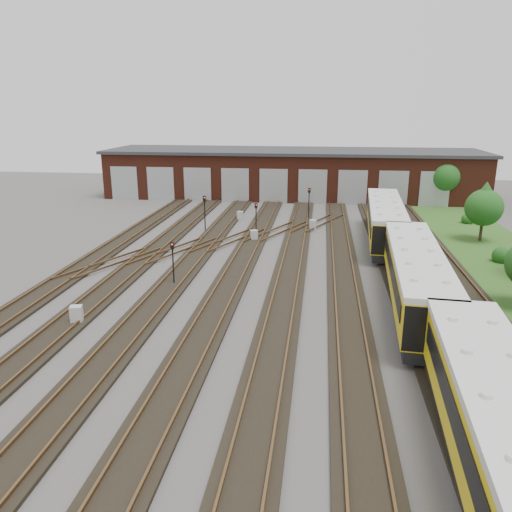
# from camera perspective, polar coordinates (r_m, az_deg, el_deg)

# --- Properties ---
(ground) EXTENTS (120.00, 120.00, 0.00)m
(ground) POSITION_cam_1_polar(r_m,az_deg,el_deg) (32.29, -0.38, -5.06)
(ground) COLOR #413F3D
(ground) RESTS_ON ground
(track_network) EXTENTS (30.40, 70.00, 0.33)m
(track_network) POSITION_cam_1_polar(r_m,az_deg,el_deg) (32.82, -0.53, -4.50)
(track_network) COLOR black
(track_network) RESTS_ON ground
(maintenance_shed) EXTENTS (51.00, 12.50, 6.35)m
(maintenance_shed) POSITION_cam_1_polar(r_m,az_deg,el_deg) (70.36, 4.13, 9.48)
(maintenance_shed) COLOR #522114
(maintenance_shed) RESTS_ON ground
(grass_verge) EXTENTS (8.00, 55.00, 0.05)m
(grass_verge) POSITION_cam_1_polar(r_m,az_deg,el_deg) (44.05, 26.90, -0.90)
(grass_verge) COLOR #2C531B
(grass_verge) RESTS_ON ground
(metro_train) EXTENTS (3.97, 48.37, 3.35)m
(metro_train) POSITION_cam_1_polar(r_m,az_deg,el_deg) (31.89, 17.73, -2.26)
(metro_train) COLOR black
(metro_train) RESTS_ON ground
(signal_mast_0) EXTENTS (0.33, 0.32, 3.57)m
(signal_mast_0) POSITION_cam_1_polar(r_m,az_deg,el_deg) (49.94, -5.89, 5.41)
(signal_mast_0) COLOR black
(signal_mast_0) RESTS_ON ground
(signal_mast_1) EXTENTS (0.28, 0.27, 3.12)m
(signal_mast_1) POSITION_cam_1_polar(r_m,az_deg,el_deg) (34.83, -9.49, -0.18)
(signal_mast_1) COLOR black
(signal_mast_1) RESTS_ON ground
(signal_mast_2) EXTENTS (0.31, 0.29, 3.50)m
(signal_mast_2) POSITION_cam_1_polar(r_m,az_deg,el_deg) (55.28, 6.08, 6.43)
(signal_mast_2) COLOR black
(signal_mast_2) RESTS_ON ground
(signal_mast_3) EXTENTS (0.28, 0.27, 3.33)m
(signal_mast_3) POSITION_cam_1_polar(r_m,az_deg,el_deg) (47.10, 0.00, 4.60)
(signal_mast_3) COLOR black
(signal_mast_3) RESTS_ON ground
(relay_cabinet_0) EXTENTS (0.76, 0.68, 1.09)m
(relay_cabinet_0) POSITION_cam_1_polar(r_m,az_deg,el_deg) (30.49, -19.82, -6.36)
(relay_cabinet_0) COLOR #B0B3B5
(relay_cabinet_0) RESTS_ON ground
(relay_cabinet_1) EXTENTS (0.65, 0.57, 0.99)m
(relay_cabinet_1) POSITION_cam_1_polar(r_m,az_deg,el_deg) (54.88, -1.82, 4.60)
(relay_cabinet_1) COLOR #B0B3B5
(relay_cabinet_1) RESTS_ON ground
(relay_cabinet_2) EXTENTS (0.77, 0.71, 1.03)m
(relay_cabinet_2) POSITION_cam_1_polar(r_m,az_deg,el_deg) (46.29, -0.23, 2.35)
(relay_cabinet_2) COLOR #B0B3B5
(relay_cabinet_2) RESTS_ON ground
(relay_cabinet_3) EXTENTS (0.69, 0.60, 1.05)m
(relay_cabinet_3) POSITION_cam_1_polar(r_m,az_deg,el_deg) (50.75, 6.51, 3.54)
(relay_cabinet_3) COLOR #B0B3B5
(relay_cabinet_3) RESTS_ON ground
(relay_cabinet_4) EXTENTS (0.56, 0.47, 0.88)m
(relay_cabinet_4) POSITION_cam_1_polar(r_m,az_deg,el_deg) (51.00, 15.41, 3.01)
(relay_cabinet_4) COLOR #B0B3B5
(relay_cabinet_4) RESTS_ON ground
(tree_0) EXTENTS (3.86, 3.86, 6.40)m
(tree_0) POSITION_cam_1_polar(r_m,az_deg,el_deg) (66.92, 20.79, 8.87)
(tree_0) COLOR #2F2315
(tree_0) RESTS_ON ground
(tree_1) EXTENTS (3.36, 3.36, 5.56)m
(tree_1) POSITION_cam_1_polar(r_m,az_deg,el_deg) (50.07, 24.67, 5.51)
(tree_1) COLOR #2F2315
(tree_1) RESTS_ON ground
(bush_1) EXTENTS (1.49, 1.49, 1.49)m
(bush_1) POSITION_cam_1_polar(r_m,az_deg,el_deg) (44.43, 26.29, 0.28)
(bush_1) COLOR #1B4914
(bush_1) RESTS_ON ground
(bush_2) EXTENTS (1.32, 1.32, 1.32)m
(bush_2) POSITION_cam_1_polar(r_m,az_deg,el_deg) (57.86, 23.06, 4.07)
(bush_2) COLOR #1B4914
(bush_2) RESTS_ON ground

